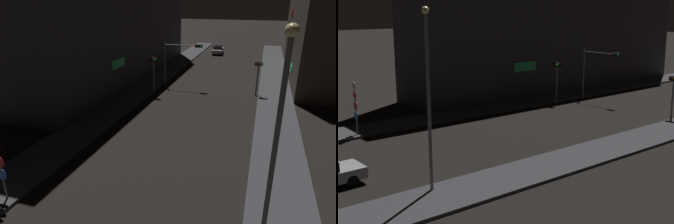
% 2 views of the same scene
% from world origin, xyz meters
% --- Properties ---
extents(sidewalk_left, '(3.36, 72.09, 0.18)m').
position_xyz_m(sidewalk_left, '(-7.12, 34.04, 0.09)').
color(sidewalk_left, '#424247').
rests_on(sidewalk_left, ground_plane).
extents(building_facade_left, '(6.58, 35.11, 17.99)m').
position_xyz_m(building_facade_left, '(-12.04, 37.91, 9.00)').
color(building_facade_left, '#3D3842').
rests_on(building_facade_left, ground_plane).
extents(traffic_light_overhead, '(4.39, 0.41, 4.95)m').
position_xyz_m(traffic_light_overhead, '(-3.47, 35.40, 3.62)').
color(traffic_light_overhead, slate).
rests_on(traffic_light_overhead, ground_plane).
extents(traffic_light_left_kerb, '(0.80, 0.42, 3.94)m').
position_xyz_m(traffic_light_left_kerb, '(-5.19, 31.66, 2.80)').
color(traffic_light_left_kerb, slate).
rests_on(traffic_light_left_kerb, ground_plane).
extents(traffic_light_right_kerb, '(0.80, 0.41, 3.61)m').
position_xyz_m(traffic_light_right_kerb, '(5.19, 34.37, 2.60)').
color(traffic_light_right_kerb, slate).
rests_on(traffic_light_right_kerb, ground_plane).
extents(sign_pole_left, '(0.61, 0.10, 3.78)m').
position_xyz_m(sign_pole_left, '(-6.05, 12.69, 2.29)').
color(sign_pole_left, slate).
rests_on(sign_pole_left, sidewalk_left).
extents(street_lamp_near_block, '(0.36, 0.36, 8.86)m').
position_xyz_m(street_lamp_near_block, '(6.10, 11.51, 5.22)').
color(street_lamp_near_block, slate).
rests_on(street_lamp_near_block, sidewalk_right).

